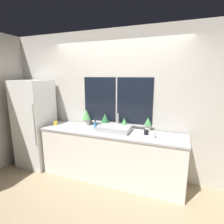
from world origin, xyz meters
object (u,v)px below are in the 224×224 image
object	(u,v)px
potted_plant_far_left	(86,116)
potted_plant_far_right	(148,123)
mug_black	(146,132)
soap_bottle	(95,125)
refrigerator	(35,124)
mug_yellow	(56,123)
mug_white	(153,134)
sink	(114,129)
potted_plant_center_right	(124,124)
potted_plant_center_left	(105,120)

from	to	relation	value
potted_plant_far_left	potted_plant_far_right	size ratio (longest dim) A/B	1.21
potted_plant_far_right	mug_black	world-z (taller)	potted_plant_far_right
potted_plant_far_right	soap_bottle	distance (m)	0.95
refrigerator	mug_yellow	world-z (taller)	refrigerator
soap_bottle	mug_white	size ratio (longest dim) A/B	1.53
sink	soap_bottle	distance (m)	0.37
potted_plant_center_right	potted_plant_far_right	world-z (taller)	potted_plant_far_right
mug_white	mug_yellow	bearing A→B (deg)	178.43
sink	potted_plant_far_left	world-z (taller)	potted_plant_far_left
refrigerator	soap_bottle	distance (m)	1.36
soap_bottle	mug_white	distance (m)	1.06
potted_plant_far_right	mug_white	world-z (taller)	potted_plant_far_right
mug_black	potted_plant_far_left	bearing A→B (deg)	172.20
mug_white	mug_black	size ratio (longest dim) A/B	1.34
potted_plant_center_right	soap_bottle	bearing A→B (deg)	-160.56
soap_bottle	mug_yellow	size ratio (longest dim) A/B	1.98
sink	potted_plant_far_right	world-z (taller)	sink
refrigerator	soap_bottle	xyz separation A→B (m)	(1.35, 0.08, 0.09)
potted_plant_center_right	potted_plant_far_right	xyz separation A→B (m)	(0.43, 0.00, 0.05)
potted_plant_far_left	mug_black	distance (m)	1.24
mug_white	potted_plant_far_right	bearing A→B (deg)	114.70
mug_white	soap_bottle	bearing A→B (deg)	174.38
potted_plant_center_left	mug_white	world-z (taller)	potted_plant_center_left
soap_bottle	mug_black	bearing A→B (deg)	0.63
potted_plant_center_right	potted_plant_far_left	bearing A→B (deg)	-180.00
potted_plant_center_left	mug_yellow	bearing A→B (deg)	-166.76
mug_yellow	potted_plant_far_left	bearing A→B (deg)	21.82
mug_white	mug_black	bearing A→B (deg)	137.52
potted_plant_far_left	mug_white	size ratio (longest dim) A/B	2.96
potted_plant_center_right	mug_white	world-z (taller)	potted_plant_center_right
potted_plant_far_left	potted_plant_center_left	world-z (taller)	potted_plant_far_left
refrigerator	sink	distance (m)	1.73
potted_plant_far_left	potted_plant_center_left	bearing A→B (deg)	0.00
potted_plant_far_right	mug_yellow	world-z (taller)	potted_plant_far_right
potted_plant_far_right	mug_white	xyz separation A→B (m)	(0.13, -0.28, -0.10)
refrigerator	mug_yellow	xyz separation A→B (m)	(0.50, 0.03, 0.06)
sink	soap_bottle	size ratio (longest dim) A/B	3.57
potted_plant_far_left	mug_yellow	xyz separation A→B (m)	(-0.57, -0.23, -0.14)
potted_plant_center_left	potted_plant_center_right	size ratio (longest dim) A/B	1.26
sink	potted_plant_center_right	size ratio (longest dim) A/B	2.78
potted_plant_far_left	mug_black	size ratio (longest dim) A/B	3.97
potted_plant_far_right	mug_white	bearing A→B (deg)	-65.30
refrigerator	potted_plant_far_left	bearing A→B (deg)	13.67
potted_plant_far_right	mug_yellow	bearing A→B (deg)	-172.69
soap_bottle	mug_black	xyz separation A→B (m)	(0.93, 0.01, -0.03)
sink	potted_plant_center_left	world-z (taller)	sink
potted_plant_far_right	sink	bearing A→B (deg)	-161.98
potted_plant_far_right	mug_yellow	size ratio (longest dim) A/B	3.16
soap_bottle	mug_black	size ratio (longest dim) A/B	2.05
potted_plant_far_left	potted_plant_center_right	xyz separation A→B (m)	(0.78, 0.00, -0.08)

